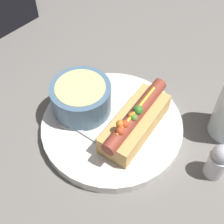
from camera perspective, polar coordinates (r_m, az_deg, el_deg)
name	(u,v)px	position (r m, az deg, el deg)	size (l,w,h in m)	color
ground_plane	(112,129)	(0.57, 0.00, -3.16)	(4.00, 4.00, 0.00)	slate
dinner_plate	(112,126)	(0.57, 0.00, -2.58)	(0.25, 0.25, 0.02)	white
hot_dog	(135,121)	(0.53, 4.25, -1.72)	(0.17, 0.08, 0.06)	tan
soup_bowl	(81,97)	(0.56, -5.66, 2.77)	(0.11, 0.11, 0.06)	slate
spoon	(73,126)	(0.55, -7.14, -2.54)	(0.04, 0.16, 0.01)	#B7B7BC
salt_shaker	(219,161)	(0.53, 18.92, -8.52)	(0.03, 0.03, 0.07)	silver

